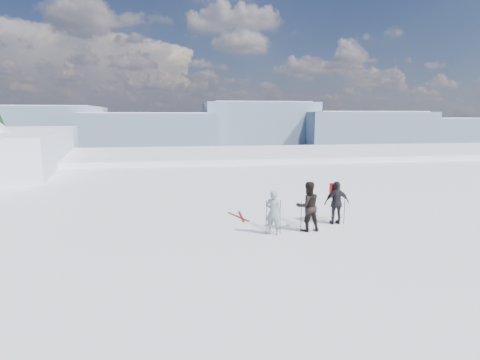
% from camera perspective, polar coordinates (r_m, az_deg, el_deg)
% --- Properties ---
extents(lake_basin, '(820.00, 820.00, 71.62)m').
position_cam_1_polar(lake_basin, '(42.67, -2.58, -5.05)').
color(lake_basin, white).
rests_on(lake_basin, ground).
extents(far_mountain_range, '(770.00, 110.00, 53.00)m').
position_cam_1_polar(far_mountain_range, '(467.19, -5.24, 8.17)').
color(far_mountain_range, slate).
rests_on(far_mountain_range, ground).
extents(skier_grey, '(0.72, 0.64, 1.66)m').
position_cam_1_polar(skier_grey, '(13.85, 5.11, -4.94)').
color(skier_grey, gray).
rests_on(skier_grey, ground).
extents(skier_dark, '(0.96, 0.76, 1.90)m').
position_cam_1_polar(skier_dark, '(14.41, 10.30, -3.97)').
color(skier_dark, black).
rests_on(skier_dark, ground).
extents(skier_pack, '(1.04, 0.44, 1.76)m').
position_cam_1_polar(skier_pack, '(15.58, 14.52, -3.38)').
color(skier_pack, black).
rests_on(skier_pack, ground).
extents(backpack, '(0.38, 0.22, 0.57)m').
position_cam_1_polar(backpack, '(15.60, 14.34, 0.99)').
color(backpack, red).
rests_on(backpack, skier_pack).
extents(ski_poles, '(3.45, 0.86, 1.29)m').
position_cam_1_polar(ski_poles, '(14.56, 10.13, -5.17)').
color(ski_poles, black).
rests_on(ski_poles, ground).
extents(skis_loose, '(0.74, 1.70, 0.03)m').
position_cam_1_polar(skis_loose, '(16.32, -0.04, -5.61)').
color(skis_loose, black).
rests_on(skis_loose, ground).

